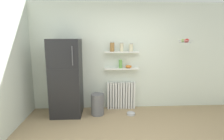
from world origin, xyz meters
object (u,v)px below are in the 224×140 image
object	(u,v)px
vase	(121,64)
shelf_bowl	(129,67)
storage_jar_1	(122,47)
hanging_fruit_basket	(185,41)
trash_bin	(98,104)
refrigerator	(66,78)
radiator	(121,95)
storage_jar_2	(131,47)
storage_jar_0	(112,47)
pet_food_bowl	(131,114)

from	to	relation	value
vase	shelf_bowl	world-z (taller)	vase
storage_jar_1	hanging_fruit_basket	xyz separation A→B (m)	(1.40, -0.29, 0.15)
shelf_bowl	trash_bin	xyz separation A→B (m)	(-0.76, -0.31, -0.83)
refrigerator	hanging_fruit_basket	xyz separation A→B (m)	(2.69, -0.07, 0.82)
radiator	storage_jar_2	distance (m)	1.22
refrigerator	storage_jar_1	size ratio (longest dim) A/B	8.24
refrigerator	storage_jar_2	distance (m)	1.67
storage_jar_0	trash_bin	bearing A→B (deg)	-139.32
vase	storage_jar_2	bearing A→B (deg)	0.00
refrigerator	vase	world-z (taller)	refrigerator
storage_jar_1	hanging_fruit_basket	world-z (taller)	hanging_fruit_basket
hanging_fruit_basket	refrigerator	bearing A→B (deg)	178.57
refrigerator	shelf_bowl	bearing A→B (deg)	8.67
trash_bin	pet_food_bowl	xyz separation A→B (m)	(0.77, -0.07, -0.22)
vase	trash_bin	bearing A→B (deg)	-151.28
storage_jar_1	shelf_bowl	world-z (taller)	storage_jar_1
storage_jar_1	shelf_bowl	size ratio (longest dim) A/B	1.35
hanging_fruit_basket	vase	bearing A→B (deg)	168.53
shelf_bowl	pet_food_bowl	distance (m)	1.12
storage_jar_2	radiator	bearing A→B (deg)	172.46
storage_jar_1	vase	size ratio (longest dim) A/B	1.04
storage_jar_0	trash_bin	xyz separation A→B (m)	(-0.36, -0.31, -1.31)
radiator	storage_jar_1	world-z (taller)	storage_jar_1
storage_jar_0	vase	distance (m)	0.46
storage_jar_1	refrigerator	bearing A→B (deg)	-170.20
refrigerator	storage_jar_0	bearing A→B (deg)	11.85
refrigerator	trash_bin	world-z (taller)	refrigerator
radiator	trash_bin	xyz separation A→B (m)	(-0.58, -0.34, -0.09)
storage_jar_2	shelf_bowl	xyz separation A→B (m)	(-0.05, 0.00, -0.46)
storage_jar_2	pet_food_bowl	world-z (taller)	storage_jar_2
storage_jar_1	vase	bearing A→B (deg)	-180.00
storage_jar_1	hanging_fruit_basket	size ratio (longest dim) A/B	0.66
vase	hanging_fruit_basket	world-z (taller)	hanging_fruit_basket
storage_jar_0	hanging_fruit_basket	world-z (taller)	hanging_fruit_basket
radiator	vase	world-z (taller)	vase
refrigerator	hanging_fruit_basket	size ratio (longest dim) A/B	5.45
storage_jar_1	hanging_fruit_basket	bearing A→B (deg)	-11.66
radiator	pet_food_bowl	world-z (taller)	radiator
radiator	storage_jar_2	bearing A→B (deg)	-7.54
storage_jar_1	storage_jar_2	world-z (taller)	storage_jar_1
vase	shelf_bowl	distance (m)	0.21
trash_bin	refrigerator	bearing A→B (deg)	173.13
storage_jar_2	shelf_bowl	distance (m)	0.46
radiator	storage_jar_2	xyz separation A→B (m)	(0.23, -0.03, 1.20)
vase	refrigerator	bearing A→B (deg)	-170.02
storage_jar_0	storage_jar_1	distance (m)	0.23
trash_bin	vase	bearing A→B (deg)	28.72
vase	trash_bin	size ratio (longest dim) A/B	0.41
refrigerator	radiator	size ratio (longest dim) A/B	2.50
vase	trash_bin	xyz separation A→B (m)	(-0.56, -0.31, -0.90)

